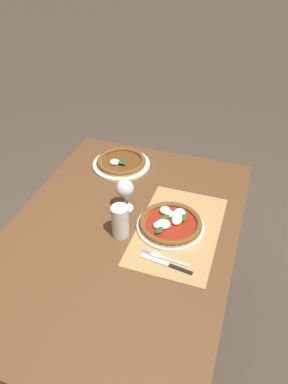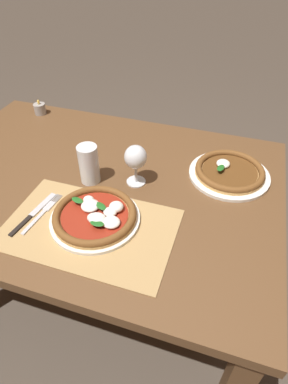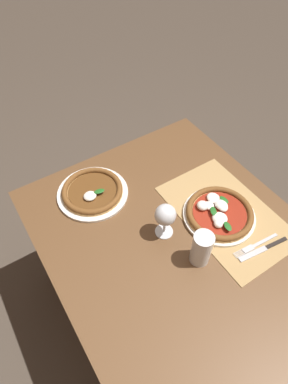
{
  "view_description": "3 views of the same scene",
  "coord_description": "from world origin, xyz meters",
  "px_view_note": "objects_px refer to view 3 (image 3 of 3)",
  "views": [
    {
      "loc": [
        -1.04,
        -0.46,
        1.84
      ],
      "look_at": [
        0.24,
        -0.03,
        0.79
      ],
      "focal_mm": 35.0,
      "sensor_mm": 36.0,
      "label": 1
    },
    {
      "loc": [
        0.47,
        -0.83,
        1.49
      ],
      "look_at": [
        0.22,
        -0.06,
        0.79
      ],
      "focal_mm": 30.0,
      "sensor_mm": 36.0,
      "label": 2
    },
    {
      "loc": [
        -0.37,
        0.47,
        1.79
      ],
      "look_at": [
        0.33,
        0.01,
        0.79
      ],
      "focal_mm": 30.0,
      "sensor_mm": 36.0,
      "label": 3
    }
  ],
  "objects_px": {
    "knife": "(263,249)",
    "fork": "(256,245)",
    "pizza_near": "(219,213)",
    "pint_glass": "(201,249)",
    "wine_glass": "(165,216)",
    "pizza_far": "(92,191)"
  },
  "relations": [
    {
      "from": "pizza_near",
      "to": "fork",
      "type": "distance_m",
      "value": 0.18
    },
    {
      "from": "knife",
      "to": "pizza_far",
      "type": "bearing_deg",
      "value": 35.07
    },
    {
      "from": "pizza_far",
      "to": "pint_glass",
      "type": "bearing_deg",
      "value": -158.95
    },
    {
      "from": "pizza_far",
      "to": "wine_glass",
      "type": "bearing_deg",
      "value": -155.55
    },
    {
      "from": "pizza_near",
      "to": "pizza_far",
      "type": "distance_m",
      "value": 0.53
    },
    {
      "from": "pizza_far",
      "to": "wine_glass",
      "type": "height_order",
      "value": "wine_glass"
    },
    {
      "from": "wine_glass",
      "to": "pint_glass",
      "type": "height_order",
      "value": "wine_glass"
    },
    {
      "from": "pint_glass",
      "to": "knife",
      "type": "distance_m",
      "value": 0.25
    },
    {
      "from": "pizza_far",
      "to": "pint_glass",
      "type": "distance_m",
      "value": 0.52
    },
    {
      "from": "pint_glass",
      "to": "fork",
      "type": "height_order",
      "value": "pint_glass"
    },
    {
      "from": "pint_glass",
      "to": "pizza_far",
      "type": "bearing_deg",
      "value": 21.05
    },
    {
      "from": "wine_glass",
      "to": "fork",
      "type": "xyz_separation_m",
      "value": [
        -0.24,
        -0.25,
        -0.1
      ]
    },
    {
      "from": "knife",
      "to": "fork",
      "type": "bearing_deg",
      "value": 22.43
    },
    {
      "from": "wine_glass",
      "to": "pizza_near",
      "type": "bearing_deg",
      "value": -104.35
    },
    {
      "from": "wine_glass",
      "to": "knife",
      "type": "distance_m",
      "value": 0.39
    },
    {
      "from": "pizza_near",
      "to": "wine_glass",
      "type": "distance_m",
      "value": 0.25
    },
    {
      "from": "pizza_near",
      "to": "pint_glass",
      "type": "xyz_separation_m",
      "value": [
        -0.11,
        0.18,
        0.05
      ]
    },
    {
      "from": "pizza_near",
      "to": "knife",
      "type": "xyz_separation_m",
      "value": [
        -0.21,
        -0.04,
        -0.02
      ]
    },
    {
      "from": "pizza_far",
      "to": "knife",
      "type": "xyz_separation_m",
      "value": [
        -0.58,
        -0.41,
        -0.01
      ]
    },
    {
      "from": "knife",
      "to": "pint_glass",
      "type": "bearing_deg",
      "value": 65.76
    },
    {
      "from": "pizza_near",
      "to": "pizza_far",
      "type": "relative_size",
      "value": 0.96
    },
    {
      "from": "fork",
      "to": "knife",
      "type": "height_order",
      "value": "knife"
    }
  ]
}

